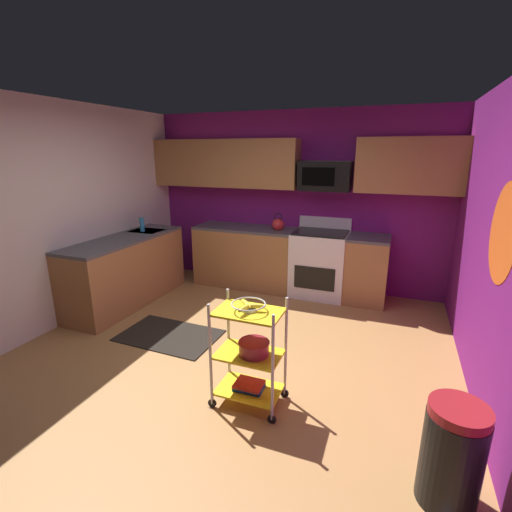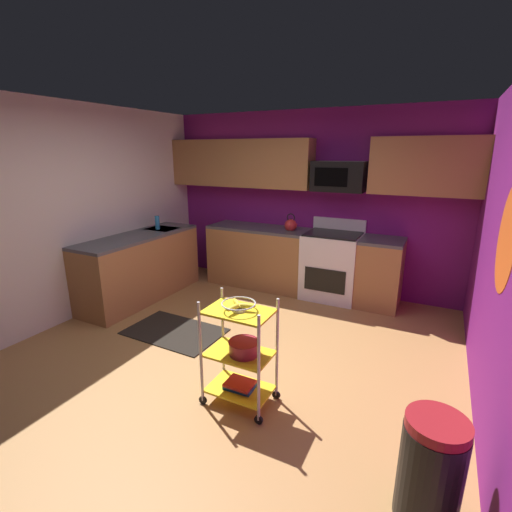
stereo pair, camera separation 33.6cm
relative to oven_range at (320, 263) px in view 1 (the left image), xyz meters
name	(u,v)px [view 1 (the left image)]	position (x,y,z in m)	size (l,w,h in m)	color
floor	(226,362)	(-0.49, -2.10, -0.50)	(4.40, 4.80, 0.04)	#A87542
wall_back	(294,201)	(-0.49, 0.33, 0.82)	(4.52, 0.06, 2.60)	#751970
wall_left	(44,218)	(-2.72, -2.10, 0.82)	(0.06, 4.80, 2.60)	silver
wall_right	(510,259)	(1.74, -2.10, 0.82)	(0.06, 4.80, 2.60)	#751970
wall_flower_decal	(503,234)	(1.70, -1.95, 0.97)	(0.76, 0.76, 0.00)	#E5591E
counter_run	(226,264)	(-1.26, -0.50, -0.01)	(3.62, 2.48, 0.92)	#9E6B3D
oven_range	(320,263)	(0.00, 0.00, 0.00)	(0.76, 0.65, 1.10)	white
upper_cabinets	(284,164)	(-0.60, 0.13, 1.37)	(4.40, 0.33, 0.70)	#9E6B3D
microwave	(325,176)	(0.00, 0.10, 1.22)	(0.70, 0.39, 0.40)	black
rolling_cart	(249,354)	(-0.03, -2.61, -0.03)	(0.59, 0.36, 0.91)	silver
fruit_bowl	(249,305)	(-0.03, -2.61, 0.40)	(0.27, 0.27, 0.07)	silver
mixing_bowl_large	(254,348)	(0.01, -2.61, 0.04)	(0.25, 0.25, 0.11)	maroon
book_stack	(249,386)	(-0.03, -2.61, -0.32)	(0.25, 0.18, 0.05)	#1E4C8C
kettle	(278,224)	(-0.64, 0.00, 0.52)	(0.21, 0.18, 0.26)	red
dish_soap_bottle	(142,225)	(-2.40, -0.83, 0.54)	(0.06, 0.06, 0.20)	#2D8CBF
trash_can	(452,456)	(1.41, -3.02, -0.15)	(0.34, 0.42, 0.66)	black
floor_rug	(169,335)	(-1.31, -1.88, -0.47)	(1.10, 0.70, 0.01)	black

